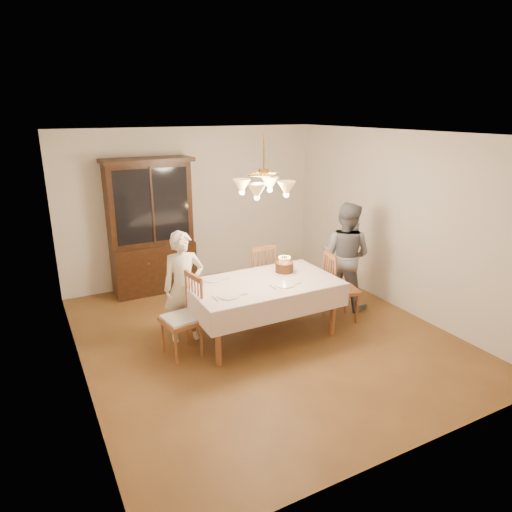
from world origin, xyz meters
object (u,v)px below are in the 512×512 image
dining_table (263,287)px  elderly_woman (184,287)px  china_hutch (151,229)px  chair_far_side (257,279)px  birthday_cake (284,268)px

dining_table → elderly_woman: (-0.93, 0.40, 0.04)m
dining_table → china_hutch: size_ratio=0.88×
china_hutch → chair_far_side: size_ratio=2.16×
dining_table → birthday_cake: size_ratio=6.33×
dining_table → chair_far_side: 0.96m
dining_table → china_hutch: bearing=109.9°
chair_far_side → birthday_cake: 0.79m
dining_table → elderly_woman: 1.01m
china_hutch → dining_table: bearing=-70.1°
china_hutch → birthday_cake: china_hutch is taller
chair_far_side → birthday_cake: chair_far_side is taller
dining_table → birthday_cake: (0.41, 0.17, 0.15)m
elderly_woman → chair_far_side: bearing=26.6°
dining_table → china_hutch: (-0.82, 2.25, 0.36)m
dining_table → chair_far_side: size_ratio=1.90×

